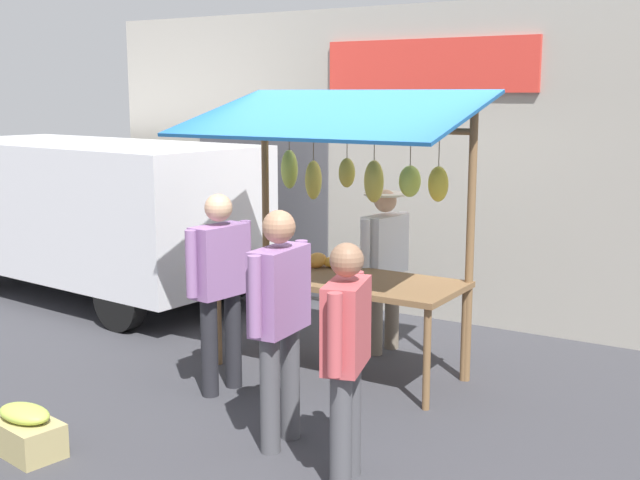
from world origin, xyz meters
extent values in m
plane|color=#38383D|center=(0.00, 0.00, 0.00)|extent=(40.00, 40.00, 0.00)
cube|color=#9E998E|center=(0.00, -2.20, 1.70)|extent=(9.00, 0.25, 3.40)
cube|color=red|center=(0.11, -2.06, 2.75)|extent=(2.40, 0.06, 0.56)
cube|color=#47474C|center=(2.31, -2.07, 1.10)|extent=(1.90, 0.04, 2.10)
cube|color=brown|center=(0.00, 0.00, 0.85)|extent=(2.20, 0.90, 0.05)
cylinder|color=brown|center=(1.04, 0.39, 0.41)|extent=(0.06, 0.06, 0.83)
cylinder|color=brown|center=(-1.04, 0.39, 0.41)|extent=(0.06, 0.06, 0.83)
cylinder|color=brown|center=(1.04, -0.39, 0.41)|extent=(0.06, 0.06, 0.83)
cylinder|color=brown|center=(-1.04, -0.39, 0.41)|extent=(0.06, 0.06, 0.83)
cylinder|color=brown|center=(1.06, -0.40, 1.18)|extent=(0.07, 0.07, 2.35)
cylinder|color=brown|center=(-1.06, -0.40, 1.18)|extent=(0.07, 0.07, 2.35)
cylinder|color=brown|center=(0.00, -0.40, 2.15)|extent=(2.12, 0.06, 0.06)
cube|color=#19518C|center=(0.00, 0.15, 2.30)|extent=(2.50, 1.46, 0.39)
cylinder|color=brown|center=(-0.77, -0.36, 2.00)|extent=(0.01, 0.01, 0.29)
ellipsoid|color=yellow|center=(-0.77, -0.36, 1.71)|extent=(0.22, 0.19, 0.30)
cylinder|color=brown|center=(-0.48, -0.41, 2.00)|extent=(0.01, 0.01, 0.30)
ellipsoid|color=#B2CC4C|center=(-0.48, -0.41, 1.71)|extent=(0.25, 0.25, 0.28)
cylinder|color=brown|center=(-0.16, -0.35, 2.02)|extent=(0.01, 0.01, 0.27)
ellipsoid|color=gold|center=(-0.16, -0.35, 1.69)|extent=(0.27, 0.26, 0.38)
cylinder|color=brown|center=(0.15, -0.40, 2.02)|extent=(0.01, 0.01, 0.26)
ellipsoid|color=gold|center=(0.15, -0.40, 1.75)|extent=(0.19, 0.18, 0.27)
cylinder|color=brown|center=(0.50, -0.40, 2.00)|extent=(0.01, 0.01, 0.30)
ellipsoid|color=gold|center=(0.50, -0.40, 1.66)|extent=(0.15, 0.19, 0.37)
cylinder|color=brown|center=(0.78, -0.40, 2.04)|extent=(0.01, 0.01, 0.21)
ellipsoid|color=#B2CC4C|center=(0.78, -0.40, 1.75)|extent=(0.25, 0.26, 0.37)
ellipsoid|color=gold|center=(0.23, -0.29, 0.93)|extent=(0.22, 0.19, 0.10)
ellipsoid|color=orange|center=(0.35, -0.20, 0.95)|extent=(0.19, 0.25, 0.14)
cylinder|color=#726656|center=(-0.09, -0.88, 0.39)|extent=(0.14, 0.14, 0.78)
cylinder|color=#726656|center=(-0.05, -0.62, 0.39)|extent=(0.14, 0.14, 0.78)
cube|color=silver|center=(-0.07, -0.75, 1.06)|extent=(0.30, 0.50, 0.55)
cylinder|color=silver|center=(-0.12, -1.04, 1.08)|extent=(0.09, 0.09, 0.51)
cylinder|color=silver|center=(-0.02, -0.46, 1.08)|extent=(0.09, 0.09, 0.51)
sphere|color=tan|center=(-0.07, -0.75, 1.47)|extent=(0.21, 0.21, 0.21)
cylinder|color=beige|center=(-0.07, -0.75, 1.53)|extent=(0.41, 0.41, 0.02)
cylinder|color=#4C4C51|center=(-1.15, 1.91, 0.39)|extent=(0.14, 0.14, 0.78)
cylinder|color=#4C4C51|center=(-1.08, 1.66, 0.39)|extent=(0.14, 0.14, 0.78)
cube|color=#BF4C51|center=(-1.11, 1.79, 1.05)|extent=(0.34, 0.51, 0.55)
cylinder|color=#BF4C51|center=(-1.20, 2.07, 1.07)|extent=(0.09, 0.09, 0.51)
cylinder|color=#BF4C51|center=(-1.03, 1.51, 1.07)|extent=(0.09, 0.09, 0.51)
sphere|color=#8C664C|center=(-1.11, 1.79, 1.46)|extent=(0.21, 0.21, 0.21)
cylinder|color=#232328|center=(0.60, 1.05, 0.41)|extent=(0.14, 0.14, 0.83)
cylinder|color=#232328|center=(0.57, 0.78, 0.41)|extent=(0.14, 0.14, 0.83)
cube|color=#93669E|center=(0.58, 0.91, 1.12)|extent=(0.28, 0.52, 0.58)
cylinder|color=#93669E|center=(0.62, 1.22, 1.14)|extent=(0.09, 0.09, 0.54)
cylinder|color=#93669E|center=(0.55, 0.61, 1.14)|extent=(0.09, 0.09, 0.54)
sphere|color=tan|center=(0.58, 0.91, 1.55)|extent=(0.23, 0.23, 0.23)
cylinder|color=#4C4C51|center=(-0.44, 1.67, 0.42)|extent=(0.14, 0.14, 0.84)
cylinder|color=#4C4C51|center=(-0.43, 1.39, 0.42)|extent=(0.14, 0.14, 0.84)
cube|color=#93669E|center=(-0.43, 1.53, 1.13)|extent=(0.25, 0.52, 0.59)
cylinder|color=#93669E|center=(-0.46, 1.84, 1.16)|extent=(0.09, 0.09, 0.54)
cylinder|color=#93669E|center=(-0.41, 1.22, 1.16)|extent=(0.09, 0.09, 0.54)
sphere|color=#A87A5B|center=(-0.43, 1.53, 1.57)|extent=(0.23, 0.23, 0.23)
cube|color=silver|center=(4.02, -0.87, 1.10)|extent=(4.55, 2.24, 1.55)
cube|color=black|center=(5.33, -0.99, 1.38)|extent=(1.56, 1.93, 0.68)
cylinder|color=black|center=(5.43, -1.84, 0.33)|extent=(0.67, 0.24, 0.66)
cylinder|color=black|center=(2.60, 0.09, 0.33)|extent=(0.67, 0.24, 0.66)
cylinder|color=black|center=(2.45, -1.57, 0.33)|extent=(0.67, 0.24, 0.66)
cube|color=tan|center=(0.99, 2.58, 0.12)|extent=(0.62, 0.42, 0.24)
ellipsoid|color=#B2CC4C|center=(0.99, 2.58, 0.29)|extent=(0.43, 0.25, 0.12)
camera|label=1|loc=(-3.54, 6.01, 2.47)|focal=45.70mm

